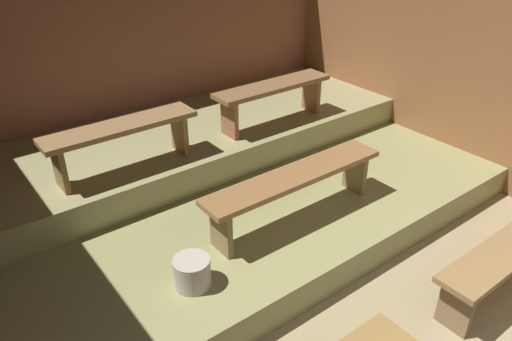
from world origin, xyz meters
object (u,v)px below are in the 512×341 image
(bench_middle_right, at_px, (273,93))
(pail_lower, at_px, (192,272))
(bench_middle_left, at_px, (122,134))
(bench_lower_center, at_px, (295,182))
(bench_floor_right, at_px, (507,256))

(bench_middle_right, relative_size, pail_lower, 5.11)
(bench_middle_left, bearing_deg, bench_middle_right, 0.00)
(bench_lower_center, bearing_deg, bench_middle_left, 129.48)
(pail_lower, bearing_deg, bench_lower_center, 9.78)
(bench_middle_left, relative_size, bench_middle_right, 1.00)
(bench_middle_right, height_order, pail_lower, bench_middle_right)
(bench_middle_left, distance_m, bench_middle_right, 1.75)
(bench_floor_right, xyz_separation_m, pail_lower, (-2.08, 1.27, 0.06))
(bench_lower_center, bearing_deg, pail_lower, -170.22)
(bench_floor_right, xyz_separation_m, bench_lower_center, (-0.92, 1.47, 0.31))
(bench_floor_right, height_order, pail_lower, pail_lower)
(bench_floor_right, bearing_deg, pail_lower, 148.68)
(bench_lower_center, relative_size, pail_lower, 6.54)
(bench_lower_center, distance_m, pail_lower, 1.21)
(bench_middle_left, bearing_deg, pail_lower, -96.44)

